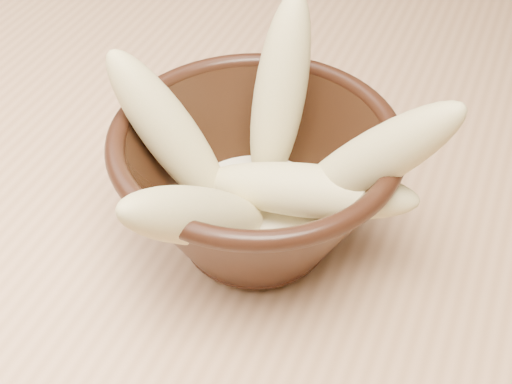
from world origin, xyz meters
TOP-DOWN VIEW (x-y plane):
  - table at (0.00, 0.00)m, footprint 1.20×0.80m
  - bowl at (0.02, -0.12)m, footprint 0.19×0.19m
  - milk_puddle at (0.02, -0.12)m, footprint 0.11×0.11m
  - banana_upright at (0.01, -0.08)m, footprint 0.04×0.09m
  - banana_left at (-0.04, -0.13)m, footprint 0.10×0.04m
  - banana_right at (0.09, -0.12)m, footprint 0.12×0.04m
  - banana_across at (0.05, -0.13)m, footprint 0.15×0.04m
  - banana_front at (0.00, -0.19)m, footprint 0.08×0.13m

SIDE VIEW (x-z plane):
  - table at x=0.00m, z-range 0.30..1.05m
  - milk_puddle at x=0.02m, z-range 0.78..0.79m
  - bowl at x=0.02m, z-range 0.76..0.86m
  - banana_across at x=0.05m, z-range 0.79..0.85m
  - banana_front at x=0.00m, z-range 0.78..0.89m
  - banana_left at x=-0.04m, z-range 0.78..0.91m
  - banana_right at x=0.09m, z-range 0.78..0.91m
  - banana_upright at x=0.01m, z-range 0.78..0.92m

